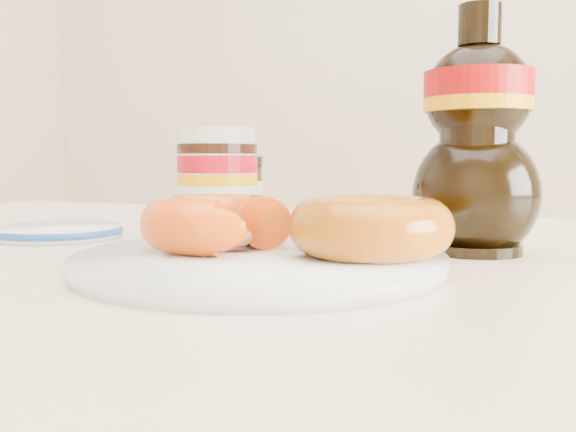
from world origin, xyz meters
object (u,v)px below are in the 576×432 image
at_px(donut_bitten, 217,223).
at_px(blue_rim_saucer, 58,231).
at_px(nutella_jar, 217,180).
at_px(dark_jar, 240,194).
at_px(syrup_bottle, 477,131).
at_px(plate, 260,261).
at_px(donut_whole, 371,226).
at_px(dining_table, 265,351).

xyz_separation_m(donut_bitten, blue_rim_saucer, (-0.23, 0.08, -0.03)).
distance_m(nutella_jar, dark_jar, 0.10).
height_order(syrup_bottle, blue_rim_saucer, syrup_bottle).
height_order(plate, donut_bitten, donut_bitten).
relative_size(plate, blue_rim_saucer, 2.06).
xyz_separation_m(donut_whole, nutella_jar, (-0.19, 0.11, 0.03)).
xyz_separation_m(dining_table, nutella_jar, (-0.08, 0.06, 0.14)).
distance_m(plate, donut_whole, 0.08).
height_order(donut_bitten, blue_rim_saucer, donut_bitten).
distance_m(plate, syrup_bottle, 0.22).
distance_m(dining_table, donut_bitten, 0.14).
bearing_deg(donut_bitten, syrup_bottle, 22.02).
relative_size(donut_whole, syrup_bottle, 0.55).
relative_size(dining_table, blue_rim_saucer, 11.04).
height_order(donut_bitten, donut_whole, donut_whole).
bearing_deg(dining_table, plate, -66.59).
bearing_deg(donut_bitten, dark_jar, 94.52).
relative_size(syrup_bottle, dark_jar, 2.49).
relative_size(dining_table, dark_jar, 17.08).
relative_size(donut_whole, blue_rim_saucer, 0.89).
xyz_separation_m(dining_table, plate, (0.03, -0.07, 0.09)).
xyz_separation_m(nutella_jar, syrup_bottle, (0.24, 0.02, 0.04)).
bearing_deg(dark_jar, nutella_jar, -74.72).
height_order(donut_whole, blue_rim_saucer, donut_whole).
distance_m(donut_bitten, blue_rim_saucer, 0.25).
relative_size(donut_whole, nutella_jar, 1.04).
distance_m(dining_table, plate, 0.12).
bearing_deg(dining_table, blue_rim_saucer, 176.71).
relative_size(nutella_jar, dark_jar, 1.32).
height_order(donut_bitten, syrup_bottle, syrup_bottle).
relative_size(donut_bitten, donut_whole, 0.98).
relative_size(plate, nutella_jar, 2.41).
bearing_deg(syrup_bottle, dining_table, -154.65).
bearing_deg(donut_whole, dark_jar, 135.55).
distance_m(donut_bitten, donut_whole, 0.11).
xyz_separation_m(plate, donut_whole, (0.08, 0.02, 0.03)).
bearing_deg(blue_rim_saucer, dark_jar, 46.43).
bearing_deg(dining_table, nutella_jar, 142.99).
height_order(dining_table, nutella_jar, nutella_jar).
relative_size(dining_table, syrup_bottle, 6.85).
xyz_separation_m(donut_bitten, donut_whole, (0.11, 0.01, 0.00)).
relative_size(dark_jar, blue_rim_saucer, 0.65).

